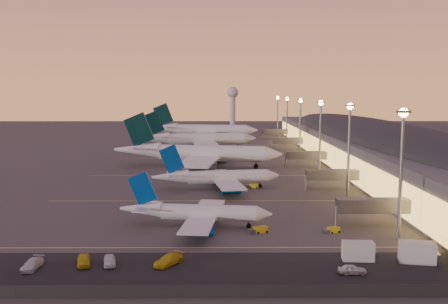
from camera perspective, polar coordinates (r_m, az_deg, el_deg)
ground at (r=138.56m, az=-0.74°, el=-5.15°), size 700.00×700.00×0.00m
airliner_narrow_south at (r=108.44m, az=-3.29°, el=-6.92°), size 33.36×29.99×11.91m
airliner_narrow_north at (r=148.71m, az=-0.82°, el=-2.91°), size 38.43×34.70×13.74m
airliner_wide_near at (r=191.46m, az=-3.11°, el=-0.13°), size 65.68×60.45×21.04m
airliner_wide_mid at (r=250.96m, az=-3.20°, el=1.48°), size 61.36×56.29×19.63m
airliner_wide_far at (r=303.29m, az=-2.57°, el=2.54°), size 68.36×62.77×21.88m
terminal_building at (r=217.57m, az=15.93°, el=1.36°), size 56.35×255.00×17.46m
light_masts at (r=203.80m, az=9.59°, el=3.64°), size 2.20×217.20×25.90m
radar_tower at (r=395.62m, az=1.01°, el=5.94°), size 9.00×9.00×32.50m
service_lane at (r=84.63m, az=-1.03°, el=-13.14°), size 260.00×16.00×0.01m
lane_markings at (r=177.86m, az=-0.64°, el=-2.43°), size 90.00×180.36×0.00m
fence at (r=73.09m, az=-1.16°, el=-15.65°), size 124.00×0.12×2.00m
baggage_tug_a at (r=104.46m, az=3.93°, el=-8.89°), size 4.50×3.26×1.25m
baggage_tug_b at (r=106.83m, az=12.21°, el=-8.72°), size 3.89×2.69×1.08m
baggage_tug_c at (r=151.77m, az=3.28°, el=-3.88°), size 4.16×2.69×1.16m
catering_truck_a at (r=90.96m, az=15.27°, el=-10.92°), size 5.98×2.65×3.29m
catering_truck_b at (r=92.69m, az=21.42°, el=-10.71°), size 6.89×3.76×3.66m
service_van_a at (r=89.81m, az=-21.07°, el=-11.88°), size 2.59×5.62×1.59m
service_van_b at (r=88.88m, az=-15.73°, el=-11.81°), size 3.34×5.57×1.77m
service_van_c at (r=87.84m, az=-12.94°, el=-11.99°), size 3.04×5.20×1.66m
service_van_d at (r=86.34m, az=-6.37°, el=-12.16°), size 5.33×6.36×1.74m
service_van_e at (r=84.45m, az=14.46°, el=-12.86°), size 4.52×1.87×1.53m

